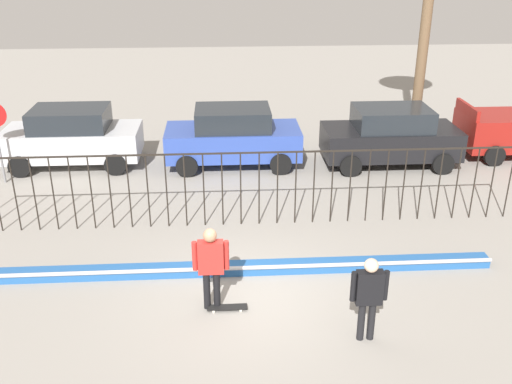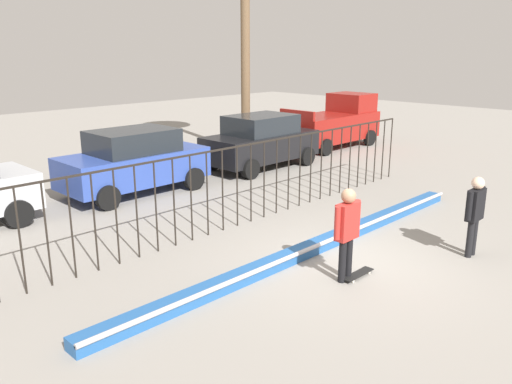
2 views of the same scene
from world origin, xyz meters
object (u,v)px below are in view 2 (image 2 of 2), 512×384
(skateboarder, at_px, (347,226))
(skateboard, at_px, (358,274))
(camera_operator, at_px, (475,209))
(pickup_truck, at_px, (334,123))
(parked_car_black, at_px, (261,141))
(parked_car_blue, at_px, (134,161))

(skateboarder, height_order, skateboard, skateboarder)
(camera_operator, bearing_deg, pickup_truck, -116.19)
(skateboarder, bearing_deg, camera_operator, 3.04)
(camera_operator, relative_size, parked_car_black, 0.40)
(skateboard, height_order, parked_car_blue, parked_car_blue)
(pickup_truck, bearing_deg, skateboard, -138.29)
(parked_car_black, bearing_deg, skateboarder, -125.50)
(skateboard, distance_m, camera_operator, 2.92)
(parked_car_black, xyz_separation_m, pickup_truck, (5.22, 0.61, 0.06))
(camera_operator, relative_size, pickup_truck, 0.36)
(camera_operator, xyz_separation_m, parked_car_blue, (-2.19, 9.18, -0.05))
(parked_car_black, bearing_deg, camera_operator, -106.98)
(skateboarder, distance_m, camera_operator, 3.06)
(skateboard, xyz_separation_m, parked_car_black, (5.41, 7.82, 0.91))
(camera_operator, height_order, parked_car_blue, parked_car_blue)
(pickup_truck, bearing_deg, parked_car_black, -170.01)
(skateboard, bearing_deg, parked_car_blue, 98.18)
(camera_operator, bearing_deg, parked_car_blue, -62.32)
(skateboard, distance_m, parked_car_black, 9.56)
(skateboard, height_order, parked_car_black, parked_car_black)
(skateboarder, xyz_separation_m, parked_car_black, (5.71, 7.73, -0.09))
(skateboard, height_order, pickup_truck, pickup_truck)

